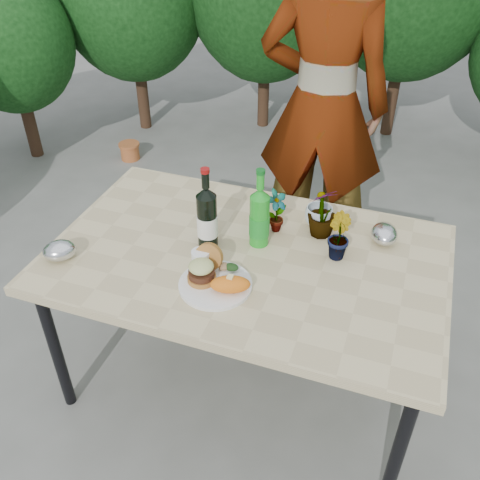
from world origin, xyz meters
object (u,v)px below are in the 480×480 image
(patio_table, at_px, (246,265))
(dinner_plate, at_px, (215,285))
(wine_bottle, at_px, (207,218))
(person, at_px, (323,107))

(patio_table, relative_size, dinner_plate, 5.71)
(patio_table, bearing_deg, wine_bottle, 174.84)
(wine_bottle, distance_m, person, 1.10)
(wine_bottle, bearing_deg, dinner_plate, -61.74)
(patio_table, height_order, dinner_plate, dinner_plate)
(patio_table, height_order, person, person)
(patio_table, bearing_deg, person, 87.01)
(patio_table, xyz_separation_m, wine_bottle, (-0.18, 0.02, 0.19))
(dinner_plate, distance_m, person, 1.33)
(patio_table, distance_m, dinner_plate, 0.24)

